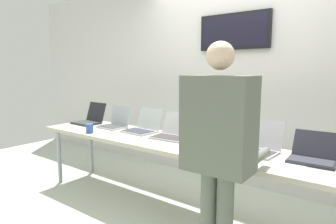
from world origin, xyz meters
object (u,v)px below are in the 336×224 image
(laptop_station_4, at_px, (211,138))
(laptop_station_5, at_px, (258,145))
(laptop_station_3, at_px, (173,132))
(coffee_mug, at_px, (90,128))
(laptop_station_6, at_px, (313,155))
(person, at_px, (219,142))
(workbench, at_px, (184,147))
(laptop_station_2, at_px, (143,127))
(laptop_station_1, at_px, (115,122))
(laptop_station_0, at_px, (90,119))

(laptop_station_4, bearing_deg, laptop_station_5, -0.64)
(laptop_station_3, distance_m, coffee_mug, 0.96)
(laptop_station_6, bearing_deg, person, -119.45)
(laptop_station_3, relative_size, coffee_mug, 3.83)
(workbench, bearing_deg, laptop_station_2, 166.89)
(workbench, relative_size, laptop_station_3, 9.59)
(laptop_station_2, height_order, coffee_mug, laptop_station_2)
(laptop_station_5, height_order, person, person)
(laptop_station_3, distance_m, laptop_station_4, 0.45)
(workbench, relative_size, person, 2.29)
(workbench, height_order, coffee_mug, coffee_mug)
(laptop_station_2, relative_size, laptop_station_5, 0.98)
(workbench, xyz_separation_m, laptop_station_4, (0.22, 0.13, 0.10))
(laptop_station_1, relative_size, laptop_station_4, 0.91)
(workbench, xyz_separation_m, coffee_mug, (-1.11, -0.25, 0.09))
(coffee_mug, bearing_deg, laptop_station_5, 11.89)
(laptop_station_2, distance_m, laptop_station_4, 0.89)
(laptop_station_3, bearing_deg, coffee_mug, -156.90)
(laptop_station_0, bearing_deg, laptop_station_5, -0.13)
(laptop_station_3, relative_size, person, 0.24)
(workbench, relative_size, laptop_station_5, 9.48)
(laptop_station_4, height_order, laptop_station_5, laptop_station_5)
(person, bearing_deg, laptop_station_1, 157.08)
(laptop_station_1, xyz_separation_m, laptop_station_5, (1.80, -0.02, 0.00))
(workbench, bearing_deg, laptop_station_6, 6.59)
(laptop_station_1, xyz_separation_m, laptop_station_2, (0.45, 0.01, -0.00))
(laptop_station_4, bearing_deg, coffee_mug, -164.00)
(laptop_station_3, height_order, laptop_station_4, laptop_station_3)
(laptop_station_1, distance_m, laptop_station_3, 0.89)
(laptop_station_5, bearing_deg, laptop_station_6, 0.40)
(laptop_station_0, relative_size, person, 0.22)
(laptop_station_0, relative_size, coffee_mug, 3.56)
(laptop_station_6, distance_m, person, 0.88)
(laptop_station_2, height_order, person, person)
(workbench, xyz_separation_m, laptop_station_2, (-0.67, 0.16, 0.10))
(laptop_station_6, bearing_deg, laptop_station_5, -179.60)
(laptop_station_0, xyz_separation_m, coffee_mug, (0.48, -0.38, -0.01))
(laptop_station_0, xyz_separation_m, person, (2.27, -0.75, 0.18))
(workbench, bearing_deg, laptop_station_1, 172.70)
(person, bearing_deg, laptop_station_4, 121.90)
(coffee_mug, bearing_deg, laptop_station_3, 23.10)
(laptop_station_0, height_order, person, person)
(laptop_station_4, xyz_separation_m, person, (0.47, -0.75, 0.19))
(laptop_station_0, xyz_separation_m, laptop_station_1, (0.47, 0.01, -0.00))
(laptop_station_0, bearing_deg, workbench, -4.68)
(workbench, height_order, laptop_station_5, laptop_station_5)
(laptop_station_2, xyz_separation_m, coffee_mug, (-0.44, -0.41, -0.01))
(laptop_station_2, height_order, laptop_station_4, laptop_station_2)
(laptop_station_6, bearing_deg, workbench, -173.41)
(laptop_station_0, bearing_deg, laptop_station_1, 1.67)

